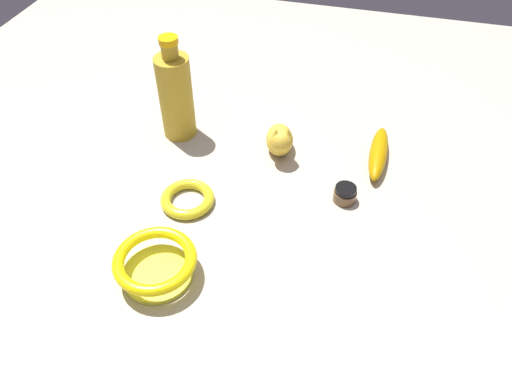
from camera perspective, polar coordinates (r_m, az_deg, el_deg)
The scene contains 7 objects.
ground at distance 0.99m, azimuth 0.00°, elevation -2.47°, with size 2.00×2.00×0.00m, color #BCB29E.
nail_polish_jar at distance 1.02m, azimuth 10.34°, elevation -0.21°, with size 0.05×0.05×0.04m.
cat_figurine at distance 1.10m, azimuth 2.88°, elevation 6.12°, with size 0.08×0.13×0.09m.
bowl at distance 0.88m, azimuth -11.62°, elevation -8.17°, with size 0.15×0.15×0.05m.
banana at distance 1.13m, azimuth 14.08°, elevation 4.42°, with size 0.18×0.04×0.04m, color #BB8404.
bangle at distance 1.01m, azimuth -7.99°, elevation -0.80°, with size 0.11×0.11×0.02m, color yellow.
bottle_tall at distance 1.14m, azimuth -9.35°, elevation 11.10°, with size 0.08×0.08×0.25m.
Camera 1 is at (0.17, -0.65, 0.73)m, focal length 34.30 mm.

